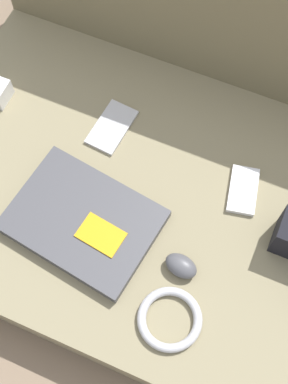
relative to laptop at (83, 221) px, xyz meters
name	(u,v)px	position (x,y,z in m)	size (l,w,h in m)	color
ground_plane	(144,215)	(0.09, 0.11, -0.12)	(8.00, 8.00, 0.00)	#7A6651
couch_seat	(144,206)	(0.09, 0.11, -0.07)	(1.00, 0.68, 0.11)	#847A5B
couch_backrest	(222,9)	(0.09, 0.54, 0.10)	(1.00, 0.20, 0.45)	#756B4C
laptop	(83,221)	(0.00, 0.00, 0.00)	(0.32, 0.25, 0.03)	#47474C
computer_mouse	(181,266)	(0.22, -0.01, 0.00)	(0.07, 0.05, 0.03)	#4C4C51
phone_black	(243,190)	(0.28, 0.20, -0.01)	(0.08, 0.12, 0.01)	silver
phone_small	(112,127)	(-0.04, 0.23, -0.01)	(0.08, 0.13, 0.01)	#B7B7BC
cable_coil	(170,319)	(0.24, -0.11, 0.00)	(0.13, 0.13, 0.02)	#B2B2B7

